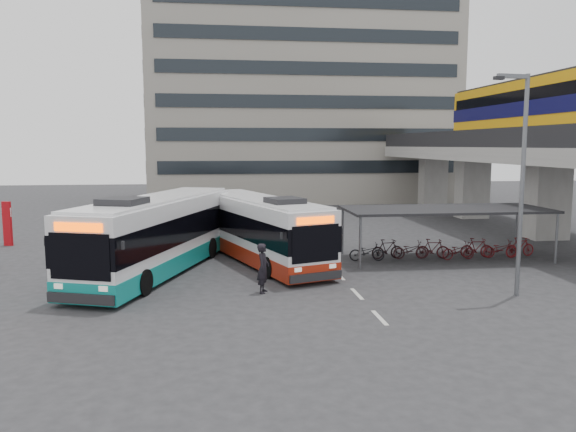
{
  "coord_description": "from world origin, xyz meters",
  "views": [
    {
      "loc": [
        -2.77,
        -23.31,
        5.64
      ],
      "look_at": [
        0.9,
        5.16,
        2.0
      ],
      "focal_mm": 35.0,
      "sensor_mm": 36.0,
      "label": 1
    }
  ],
  "objects": [
    {
      "name": "ground",
      "position": [
        0.0,
        0.0,
        0.0
      ],
      "size": [
        120.0,
        120.0,
        0.0
      ],
      "primitive_type": "plane",
      "color": "#28282B",
      "rests_on": "ground"
    },
    {
      "name": "bike_shelter",
      "position": [
        8.47,
        3.0,
        1.3
      ],
      "size": [
        10.0,
        4.0,
        2.54
      ],
      "color": "#595B60",
      "rests_on": "ground"
    },
    {
      "name": "office_block",
      "position": [
        6.0,
        36.0,
        12.5
      ],
      "size": [
        30.0,
        15.0,
        25.0
      ],
      "primitive_type": "cube",
      "color": "gray",
      "rests_on": "ground"
    },
    {
      "name": "bus_teal",
      "position": [
        -5.37,
        1.85,
        1.67
      ],
      "size": [
        6.56,
        12.36,
        3.6
      ],
      "rotation": [
        0.0,
        0.0,
        -0.34
      ],
      "color": "white",
      "rests_on": "ground"
    },
    {
      "name": "sign_totem_north",
      "position": [
        -14.44,
        9.63,
        1.29
      ],
      "size": [
        0.53,
        0.32,
        2.51
      ],
      "rotation": [
        0.0,
        0.0,
        -0.34
      ],
      "color": "#AB0A11",
      "rests_on": "ground"
    },
    {
      "name": "pedestrian",
      "position": [
        -1.02,
        -2.32,
        0.96
      ],
      "size": [
        0.64,
        0.8,
        1.91
      ],
      "primitive_type": "imported",
      "rotation": [
        0.0,
        0.0,
        1.28
      ],
      "color": "black",
      "rests_on": "ground"
    },
    {
      "name": "viaduct",
      "position": [
        17.0,
        10.29,
        6.23
      ],
      "size": [
        8.0,
        32.0,
        9.68
      ],
      "color": "gray",
      "rests_on": "ground"
    },
    {
      "name": "road_markings",
      "position": [
        2.5,
        -3.0,
        0.01
      ],
      "size": [
        0.15,
        7.6,
        0.01
      ],
      "color": "beige",
      "rests_on": "ground"
    },
    {
      "name": "bus_main",
      "position": [
        -0.66,
        3.73,
        1.55
      ],
      "size": [
        5.93,
        11.47,
        3.34
      ],
      "rotation": [
        0.0,
        0.0,
        0.33
      ],
      "color": "white",
      "rests_on": "ground"
    },
    {
      "name": "lamp_post",
      "position": [
        8.3,
        -4.01,
        4.66
      ],
      "size": [
        1.44,
        0.32,
        8.18
      ],
      "rotation": [
        0.0,
        0.0,
        0.11
      ],
      "color": "#595B60",
      "rests_on": "ground"
    }
  ]
}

